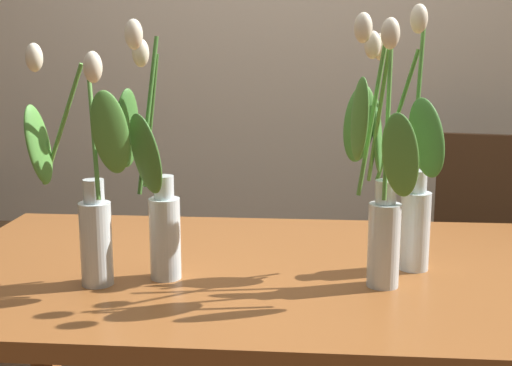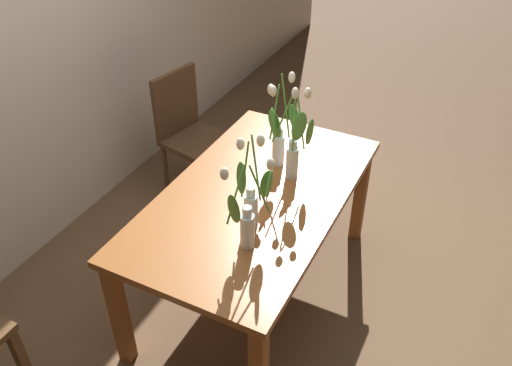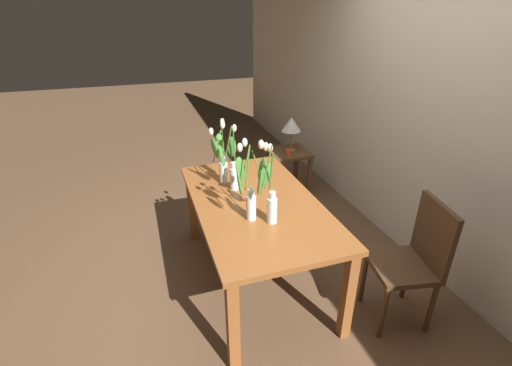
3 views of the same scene
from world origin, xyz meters
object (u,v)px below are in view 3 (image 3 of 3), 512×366
at_px(tulip_vase_3, 222,162).
at_px(table_lamp, 291,125).
at_px(tulip_vase_0, 269,197).
at_px(dining_table, 256,211).
at_px(side_table, 288,160).
at_px(dining_chair, 414,257).
at_px(tulip_vase_1, 250,190).
at_px(tulip_vase_2, 232,168).
at_px(pillar_candle, 289,153).

xyz_separation_m(tulip_vase_3, table_lamp, (-0.94, 1.03, -0.06)).
bearing_deg(tulip_vase_0, tulip_vase_3, -167.01).
height_order(dining_table, side_table, dining_table).
distance_m(tulip_vase_0, tulip_vase_3, 0.70).
bearing_deg(table_lamp, side_table, -69.33).
bearing_deg(dining_chair, tulip_vase_1, -116.27).
height_order(dining_table, tulip_vase_1, tulip_vase_1).
distance_m(tulip_vase_0, side_table, 1.90).
xyz_separation_m(dining_table, tulip_vase_3, (-0.39, -0.16, 0.27)).
bearing_deg(tulip_vase_1, tulip_vase_2, 179.63).
relative_size(tulip_vase_0, tulip_vase_3, 1.15).
bearing_deg(tulip_vase_2, dining_chair, 46.07).
bearing_deg(tulip_vase_2, tulip_vase_3, -158.56).
height_order(tulip_vase_3, dining_chair, tulip_vase_3).
bearing_deg(table_lamp, dining_table, -33.00).
height_order(dining_chair, table_lamp, table_lamp).
distance_m(tulip_vase_1, side_table, 1.89).
distance_m(dining_chair, pillar_candle, 1.91).
distance_m(dining_table, tulip_vase_1, 0.39).
height_order(side_table, pillar_candle, pillar_candle).
bearing_deg(dining_chair, tulip_vase_3, -136.15).
bearing_deg(side_table, table_lamp, 110.67).
relative_size(dining_table, side_table, 2.91).
relative_size(tulip_vase_2, dining_chair, 0.60).
distance_m(dining_chair, table_lamp, 2.08).
xyz_separation_m(table_lamp, pillar_candle, (0.14, -0.08, -0.27)).
bearing_deg(tulip_vase_1, pillar_candle, 147.38).
distance_m(tulip_vase_3, table_lamp, 1.40).
bearing_deg(side_table, pillar_candle, -23.72).
relative_size(tulip_vase_1, side_table, 1.03).
xyz_separation_m(tulip_vase_0, pillar_candle, (-1.49, 0.79, -0.34)).
xyz_separation_m(dining_table, table_lamp, (-1.33, 0.87, 0.21)).
bearing_deg(dining_chair, pillar_candle, -176.60).
distance_m(tulip_vase_0, pillar_candle, 1.72).
distance_m(tulip_vase_0, tulip_vase_1, 0.14).
xyz_separation_m(tulip_vase_2, pillar_candle, (-0.93, 0.90, -0.33)).
xyz_separation_m(tulip_vase_0, tulip_vase_1, (-0.08, -0.11, 0.03)).
xyz_separation_m(tulip_vase_0, tulip_vase_2, (-0.55, -0.11, -0.00)).
bearing_deg(pillar_candle, table_lamp, 150.96).
height_order(dining_chair, side_table, dining_chair).
relative_size(tulip_vase_2, table_lamp, 1.40).
distance_m(dining_table, table_lamp, 1.60).
relative_size(tulip_vase_0, tulip_vase_1, 1.03).
bearing_deg(tulip_vase_1, table_lamp, 147.70).
bearing_deg(tulip_vase_2, table_lamp, 137.80).
xyz_separation_m(dining_chair, table_lamp, (-2.05, -0.03, 0.33)).
relative_size(tulip_vase_3, dining_chair, 0.55).
bearing_deg(table_lamp, dining_chair, 0.93).
distance_m(tulip_vase_3, dining_chair, 1.58).
relative_size(dining_table, tulip_vase_2, 2.88).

